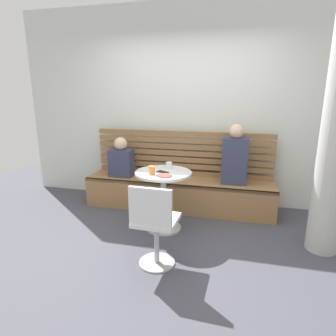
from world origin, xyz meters
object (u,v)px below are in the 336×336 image
(person_child_left, at_px, (121,159))
(person_adult, at_px, (235,157))
(cafe_table, at_px, (163,189))
(white_chair, at_px, (154,223))
(cup_glass_short, at_px, (169,165))
(cup_tumbler_orange, at_px, (152,170))
(phone_on_table, at_px, (163,172))
(plate_small, at_px, (165,175))
(booth_bench, at_px, (178,194))

(person_child_left, bearing_deg, person_adult, 1.31)
(cafe_table, distance_m, person_child_left, 1.08)
(cafe_table, bearing_deg, white_chair, -81.12)
(cafe_table, height_order, person_child_left, person_child_left)
(white_chair, height_order, person_child_left, person_child_left)
(white_chair, height_order, cup_glass_short, white_chair)
(cafe_table, bearing_deg, person_adult, 40.86)
(cup_tumbler_orange, distance_m, phone_on_table, 0.17)
(white_chair, relative_size, plate_small, 5.00)
(plate_small, bearing_deg, white_chair, -83.96)
(person_child_left, height_order, cup_tumbler_orange, person_child_left)
(plate_small, distance_m, phone_on_table, 0.16)
(booth_bench, distance_m, person_child_left, 0.99)
(cup_glass_short, distance_m, plate_small, 0.34)
(cafe_table, height_order, cup_glass_short, cup_glass_short)
(booth_bench, relative_size, plate_small, 15.88)
(person_child_left, distance_m, cup_tumbler_orange, 1.09)
(cup_glass_short, bearing_deg, phone_on_table, -98.99)
(white_chair, bearing_deg, cafe_table, 98.88)
(white_chair, height_order, plate_small, white_chair)
(cup_glass_short, bearing_deg, booth_bench, 88.51)
(cup_tumbler_orange, bearing_deg, plate_small, -8.55)
(cafe_table, relative_size, phone_on_table, 5.29)
(booth_bench, bearing_deg, phone_on_table, -93.47)
(cup_glass_short, bearing_deg, person_adult, 34.37)
(white_chair, distance_m, cup_glass_short, 1.03)
(cafe_table, height_order, white_chair, white_chair)
(person_child_left, height_order, plate_small, person_child_left)
(person_child_left, relative_size, cup_glass_short, 7.33)
(person_child_left, bearing_deg, booth_bench, 1.31)
(cafe_table, relative_size, cup_glass_short, 9.25)
(cup_glass_short, bearing_deg, cafe_table, -99.42)
(cafe_table, xyz_separation_m, phone_on_table, (-0.00, -0.02, 0.23))
(cafe_table, relative_size, cup_tumbler_orange, 7.40)
(white_chair, xyz_separation_m, person_child_left, (-0.95, 1.48, 0.23))
(booth_bench, distance_m, cup_tumbler_orange, 1.02)
(person_child_left, height_order, cup_glass_short, person_child_left)
(cup_glass_short, distance_m, phone_on_table, 0.19)
(booth_bench, xyz_separation_m, person_child_left, (-0.87, -0.02, 0.47))
(cafe_table, relative_size, person_child_left, 1.26)
(booth_bench, xyz_separation_m, cup_glass_short, (-0.01, -0.52, 0.56))
(cafe_table, distance_m, plate_small, 0.29)
(person_child_left, distance_m, plate_small, 1.22)
(white_chair, distance_m, plate_small, 0.71)
(person_adult, xyz_separation_m, cup_glass_short, (-0.79, -0.54, -0.03))
(cafe_table, distance_m, phone_on_table, 0.23)
(white_chair, relative_size, person_adult, 1.04)
(person_adult, relative_size, plate_small, 4.80)
(cafe_table, distance_m, white_chair, 0.83)
(cup_tumbler_orange, height_order, plate_small, cup_tumbler_orange)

